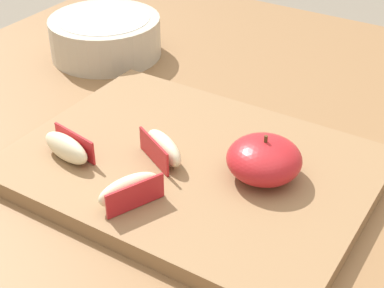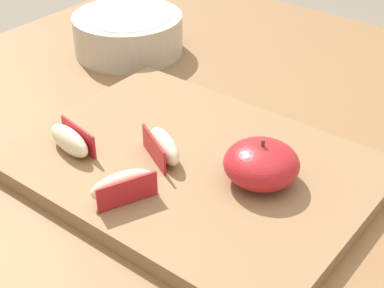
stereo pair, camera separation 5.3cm
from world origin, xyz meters
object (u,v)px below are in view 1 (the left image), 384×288
Objects in this scene: apple_wedge_near_knife at (67,147)px; apple_wedge_left at (130,190)px; cutting_board at (192,167)px; apple_wedge_right at (163,148)px; ceramic_fruit_bowl at (105,35)px; apple_half_skin_up at (261,158)px.

apple_wedge_left is at bearing -12.83° from apple_wedge_near_knife.
apple_wedge_near_knife reaches higher than cutting_board.
apple_wedge_right is (-0.03, -0.02, 0.02)m from cutting_board.
cutting_board is 0.33m from ceramic_fruit_bowl.
apple_wedge_near_knife is (-0.11, -0.07, 0.02)m from cutting_board.
apple_half_skin_up is at bearing -27.07° from ceramic_fruit_bowl.
ceramic_fruit_bowl is (-0.24, 0.20, -0.00)m from apple_wedge_right.
apple_half_skin_up is 0.20m from apple_wedge_near_knife.
apple_wedge_left is 1.01× the size of apple_wedge_near_knife.
apple_wedge_near_knife is at bearing -156.34° from apple_half_skin_up.
apple_wedge_right and apple_wedge_near_knife have the same top height.
apple_wedge_right is 0.41× the size of ceramic_fruit_bowl.
apple_half_skin_up reaches higher than apple_wedge_near_knife.
apple_wedge_right is 0.32m from ceramic_fruit_bowl.
cutting_board is 5.51× the size of apple_wedge_near_knife.
ceramic_fruit_bowl is (-0.34, 0.17, -0.01)m from apple_half_skin_up.
cutting_board is 0.13m from apple_wedge_near_knife.
apple_wedge_left is 1.01× the size of apple_wedge_right.
ceramic_fruit_bowl reaches higher than cutting_board.
apple_half_skin_up is 0.47× the size of ceramic_fruit_bowl.
apple_wedge_near_knife is (-0.09, -0.05, 0.00)m from apple_wedge_right.
apple_wedge_near_knife is at bearing -149.06° from cutting_board.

